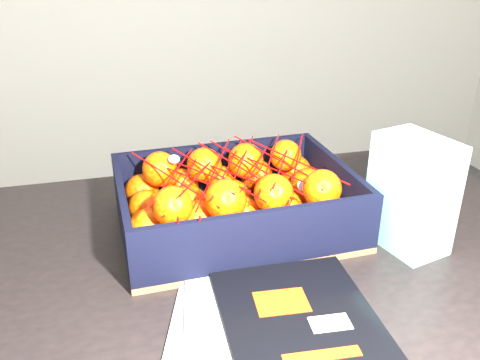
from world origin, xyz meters
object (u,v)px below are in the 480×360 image
object	(u,v)px
table	(238,309)
produce_crate	(235,211)
magazine_stack	(271,334)
retail_carton	(412,194)

from	to	relation	value
table	produce_crate	bearing A→B (deg)	76.01
produce_crate	table	bearing A→B (deg)	-103.99
magazine_stack	produce_crate	world-z (taller)	produce_crate
table	magazine_stack	xyz separation A→B (m)	(-0.01, -0.19, 0.11)
table	retail_carton	size ratio (longest dim) A/B	6.27
magazine_stack	retail_carton	bearing A→B (deg)	27.65
magazine_stack	retail_carton	distance (m)	0.36
magazine_stack	produce_crate	size ratio (longest dim) A/B	0.82
table	magazine_stack	size ratio (longest dim) A/B	3.63
retail_carton	magazine_stack	bearing A→B (deg)	-164.29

